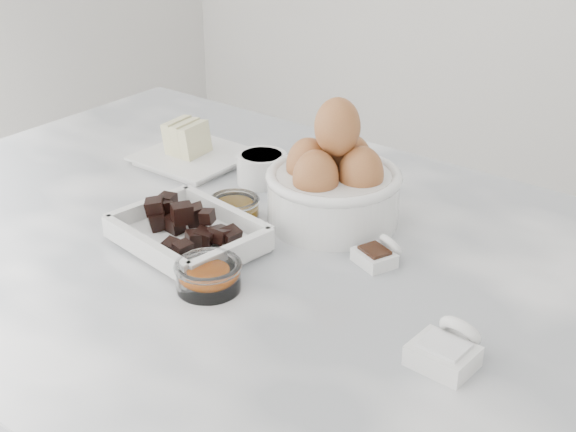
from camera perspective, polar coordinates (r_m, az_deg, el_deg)
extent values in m
cube|color=silver|center=(1.04, -1.89, -3.26)|extent=(1.20, 0.80, 0.04)
cube|color=white|center=(1.04, -7.11, -1.77)|extent=(0.19, 0.15, 0.01)
cube|color=white|center=(1.29, -6.68, 4.04)|extent=(0.14, 0.14, 0.01)
cube|color=white|center=(1.29, -6.70, 4.32)|extent=(0.16, 0.16, 0.00)
cylinder|color=white|center=(1.20, -1.87, 3.41)|extent=(0.08, 0.08, 0.04)
cylinder|color=white|center=(1.19, -1.88, 4.18)|extent=(0.06, 0.06, 0.01)
cylinder|color=white|center=(1.08, 3.23, 1.28)|extent=(0.18, 0.18, 0.07)
torus|color=white|center=(1.07, 3.27, 2.86)|extent=(0.18, 0.18, 0.02)
ellipsoid|color=#9F6733|center=(1.05, 5.13, 2.87)|extent=(0.06, 0.06, 0.08)
ellipsoid|color=#9F6733|center=(1.08, 1.55, 3.65)|extent=(0.06, 0.06, 0.08)
ellipsoid|color=#9F6733|center=(1.09, 4.57, 3.79)|extent=(0.06, 0.06, 0.08)
ellipsoid|color=#9F6733|center=(1.04, 1.83, 2.71)|extent=(0.06, 0.06, 0.08)
ellipsoid|color=#9F6733|center=(1.04, 3.53, 6.34)|extent=(0.06, 0.06, 0.08)
cylinder|color=white|center=(1.10, -3.83, 0.51)|extent=(0.07, 0.07, 0.03)
torus|color=white|center=(1.09, -3.85, 1.12)|extent=(0.07, 0.07, 0.01)
cylinder|color=#CA840E|center=(1.10, -3.82, 0.30)|extent=(0.05, 0.05, 0.01)
cylinder|color=white|center=(0.94, -5.68, -4.33)|extent=(0.08, 0.08, 0.03)
torus|color=white|center=(0.93, -5.72, -3.54)|extent=(0.08, 0.08, 0.01)
ellipsoid|color=#E25A06|center=(0.94, -5.68, -4.27)|extent=(0.05, 0.05, 0.02)
cube|color=white|center=(0.99, 6.15, -2.96)|extent=(0.06, 0.05, 0.02)
cube|color=black|center=(0.99, 6.18, -2.42)|extent=(0.04, 0.04, 0.00)
torus|color=white|center=(1.00, 7.31, -2.07)|extent=(0.04, 0.04, 0.03)
cube|color=white|center=(0.83, 10.94, -9.76)|extent=(0.07, 0.05, 0.02)
cube|color=white|center=(0.82, 11.02, -9.00)|extent=(0.05, 0.04, 0.00)
torus|color=white|center=(0.84, 12.14, -8.00)|extent=(0.05, 0.04, 0.05)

